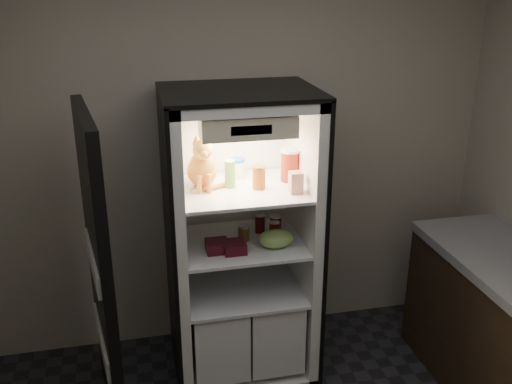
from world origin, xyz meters
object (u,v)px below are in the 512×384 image
berry_box_right (235,247)px  soda_can_b (276,226)px  mayo_tub (237,168)px  salsa_jar (259,177)px  tabby_cat (202,167)px  parmesan_shaker (230,174)px  cream_carton (296,182)px  soda_can_c (274,231)px  condiment_jar (244,233)px  grape_bag (276,239)px  berry_box_left (217,246)px  pepper_jar (290,165)px  refrigerator (240,258)px  soda_can_a (260,224)px

berry_box_right → soda_can_b: bearing=30.3°
mayo_tub → salsa_jar: salsa_jar is taller
mayo_tub → soda_can_b: size_ratio=0.98×
tabby_cat → soda_can_b: (0.44, -0.03, -0.42)m
mayo_tub → parmesan_shaker: bearing=-115.9°
salsa_jar → soda_can_b: bearing=27.8°
tabby_cat → cream_carton: tabby_cat is taller
soda_can_c → condiment_jar: size_ratio=1.22×
soda_can_c → grape_bag: size_ratio=0.56×
berry_box_left → berry_box_right: size_ratio=1.01×
mayo_tub → soda_can_c: 0.45m
pepper_jar → berry_box_right: (-0.39, -0.20, -0.42)m
refrigerator → grape_bag: size_ratio=8.72×
mayo_tub → soda_can_b: (0.21, -0.14, -0.35)m
pepper_jar → berry_box_right: bearing=-152.5°
salsa_jar → mayo_tub: bearing=113.3°
salsa_jar → soda_can_a: salsa_jar is taller
berry_box_left → tabby_cat: bearing=107.3°
salsa_jar → condiment_jar: (-0.09, 0.04, -0.37)m
salsa_jar → cream_carton: (0.19, -0.12, -0.01)m
refrigerator → mayo_tub: (0.01, 0.12, 0.56)m
condiment_jar → grape_bag: (0.17, -0.13, 0.00)m
salsa_jar → berry_box_left: (-0.27, -0.07, -0.39)m
berry_box_right → berry_box_left: bearing=161.0°
parmesan_shaker → condiment_jar: 0.39m
grape_bag → berry_box_right: grape_bag is taller
cream_carton → berry_box_left: cream_carton is taller
pepper_jar → soda_can_a: bearing=168.1°
soda_can_a → soda_can_c: bearing=-64.4°
mayo_tub → soda_can_a: size_ratio=1.09×
soda_can_c → berry_box_left: 0.38m
pepper_jar → condiment_jar: (-0.30, -0.06, -0.40)m
tabby_cat → condiment_jar: bearing=-9.8°
soda_can_a → soda_can_c: soda_can_c is taller
grape_bag → berry_box_right: size_ratio=1.66×
grape_bag → pepper_jar: bearing=54.6°
tabby_cat → parmesan_shaker: (0.16, -0.03, -0.05)m
cream_carton → soda_can_b: cream_carton is taller
soda_can_c → grape_bag: 0.10m
soda_can_c → condiment_jar: bearing=169.5°
grape_bag → soda_can_a: bearing=101.6°
grape_bag → berry_box_right: (-0.26, -0.01, -0.02)m
refrigerator → tabby_cat: size_ratio=5.35×
berry_box_left → salsa_jar: bearing=15.1°
soda_can_a → soda_can_b: size_ratio=0.90×
tabby_cat → condiment_jar: (0.24, -0.05, -0.43)m
refrigerator → soda_can_b: (0.22, -0.03, 0.21)m
cream_carton → berry_box_left: bearing=174.7°
tabby_cat → parmesan_shaker: size_ratio=2.11×
berry_box_right → condiment_jar: bearing=59.5°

